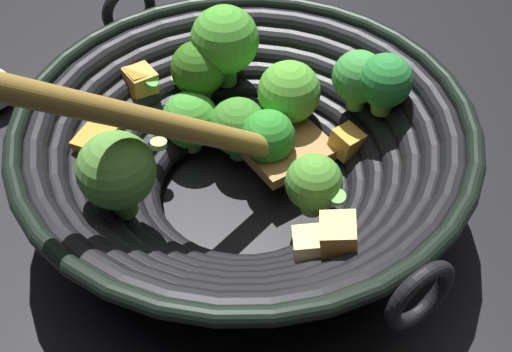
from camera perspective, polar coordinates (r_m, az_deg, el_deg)
ground_plane at (r=0.61m, az=-0.83°, el=-2.48°), size 4.00×4.00×0.00m
wok at (r=0.56m, az=-0.96°, el=2.28°), size 0.40×0.40×0.24m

